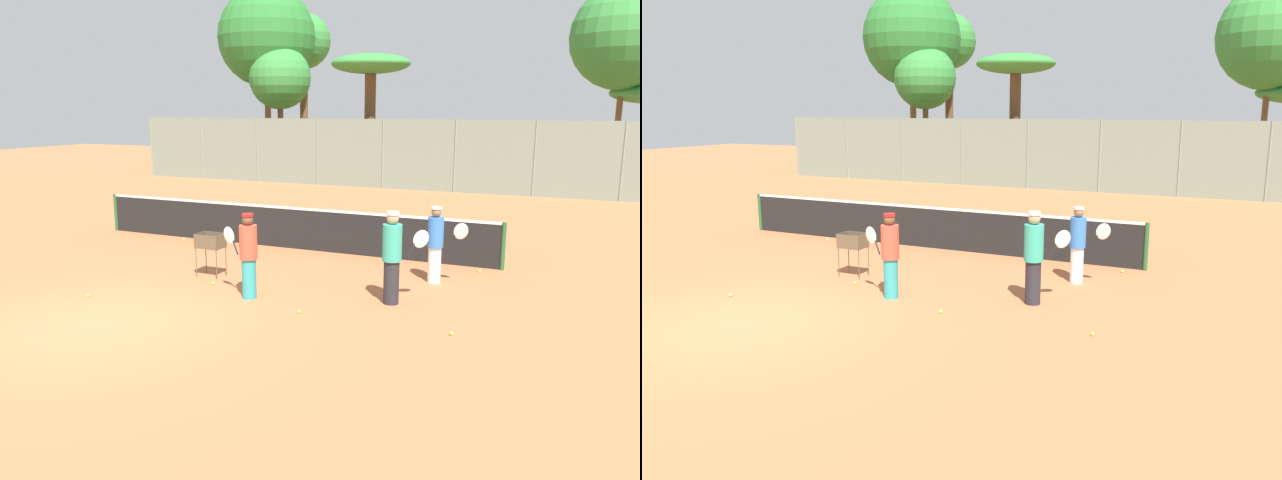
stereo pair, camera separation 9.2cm
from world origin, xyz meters
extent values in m
plane|color=#B7663D|center=(0.00, 0.00, 0.00)|extent=(80.00, 80.00, 0.00)
cylinder|color=#26592D|center=(-5.50, 6.47, 0.54)|extent=(0.10, 0.10, 1.07)
cylinder|color=#26592D|center=(5.50, 6.47, 0.54)|extent=(0.10, 0.10, 1.07)
cube|color=black|center=(0.00, 6.47, 0.51)|extent=(10.99, 0.01, 1.01)
cube|color=white|center=(0.00, 6.47, 1.04)|extent=(10.99, 0.02, 0.06)
cylinder|color=gray|center=(-14.38, 18.96, 1.52)|extent=(0.08, 0.08, 3.04)
cylinder|color=gray|center=(-11.19, 18.96, 1.52)|extent=(0.08, 0.08, 3.04)
cylinder|color=gray|center=(-7.99, 18.96, 1.52)|extent=(0.08, 0.08, 3.04)
cylinder|color=gray|center=(-4.79, 18.96, 1.52)|extent=(0.08, 0.08, 3.04)
cylinder|color=gray|center=(-1.60, 18.96, 1.52)|extent=(0.08, 0.08, 3.04)
cylinder|color=gray|center=(1.60, 18.96, 1.52)|extent=(0.08, 0.08, 3.04)
cylinder|color=gray|center=(4.79, 18.96, 1.52)|extent=(0.08, 0.08, 3.04)
cylinder|color=gray|center=(7.99, 18.96, 1.52)|extent=(0.08, 0.08, 3.04)
cube|color=gray|center=(0.00, 18.96, 1.52)|extent=(28.76, 0.01, 3.04)
cylinder|color=brown|center=(-8.08, 21.56, 2.04)|extent=(0.30, 0.30, 4.07)
sphere|color=#338438|center=(-8.08, 21.56, 5.03)|extent=(3.18, 3.18, 3.18)
cylinder|color=brown|center=(-2.92, 20.86, 2.53)|extent=(0.53, 0.53, 5.07)
ellipsoid|color=#338438|center=(-2.92, 20.86, 5.53)|extent=(3.69, 3.69, 0.92)
cylinder|color=brown|center=(7.73, 23.80, 2.59)|extent=(0.26, 0.26, 5.18)
sphere|color=#338438|center=(7.73, 23.80, 6.58)|extent=(4.66, 4.66, 4.66)
cylinder|color=brown|center=(-9.34, 22.50, 2.81)|extent=(0.34, 0.34, 5.61)
sphere|color=#28722D|center=(-9.34, 22.50, 7.16)|extent=(5.15, 5.15, 5.15)
cylinder|color=brown|center=(-8.30, 24.79, 3.11)|extent=(0.45, 0.45, 6.22)
sphere|color=#338438|center=(-8.30, 24.79, 7.12)|extent=(3.00, 3.00, 3.00)
cylinder|color=white|center=(4.37, 4.86, 0.37)|extent=(0.26, 0.26, 0.74)
cylinder|color=blue|center=(4.37, 4.86, 1.05)|extent=(0.33, 0.33, 0.62)
sphere|color=#8C6647|center=(4.37, 4.86, 1.47)|extent=(0.20, 0.20, 0.20)
cylinder|color=white|center=(4.37, 4.86, 1.55)|extent=(0.21, 0.21, 0.05)
cylinder|color=black|center=(4.72, 4.84, 0.90)|extent=(0.15, 0.04, 0.27)
ellipsoid|color=silver|center=(4.89, 4.84, 1.12)|extent=(0.40, 0.05, 0.43)
cylinder|color=teal|center=(1.48, 2.34, 0.38)|extent=(0.27, 0.27, 0.76)
cylinder|color=#E54C38|center=(1.48, 2.34, 1.08)|extent=(0.33, 0.33, 0.64)
sphere|color=brown|center=(1.48, 2.34, 1.50)|extent=(0.21, 0.21, 0.21)
cylinder|color=red|center=(1.48, 2.34, 1.59)|extent=(0.22, 0.22, 0.05)
cylinder|color=black|center=(1.14, 2.43, 0.92)|extent=(0.15, 0.07, 0.27)
ellipsoid|color=silver|center=(0.97, 2.48, 1.14)|extent=(0.39, 0.13, 0.43)
cylinder|color=#26262D|center=(4.01, 3.13, 0.40)|extent=(0.29, 0.29, 0.81)
cylinder|color=teal|center=(4.01, 3.13, 1.14)|extent=(0.35, 0.35, 0.67)
sphere|color=tan|center=(4.01, 3.13, 1.59)|extent=(0.22, 0.22, 0.22)
cylinder|color=white|center=(4.01, 3.13, 1.68)|extent=(0.23, 0.23, 0.05)
cylinder|color=black|center=(4.31, 3.33, 0.98)|extent=(0.14, 0.10, 0.27)
ellipsoid|color=silver|center=(4.46, 3.42, 1.20)|extent=(0.35, 0.24, 0.43)
cylinder|color=brown|center=(-0.31, 3.16, 0.32)|extent=(0.02, 0.02, 0.63)
cylinder|color=brown|center=(0.20, 3.16, 0.32)|extent=(0.02, 0.02, 0.63)
cylinder|color=brown|center=(-0.31, 3.52, 0.32)|extent=(0.02, 0.02, 0.63)
cylinder|color=brown|center=(0.20, 3.52, 0.32)|extent=(0.02, 0.02, 0.63)
cube|color=brown|center=(-0.06, 3.34, 0.64)|extent=(0.55, 0.40, 0.01)
cube|color=brown|center=(-0.06, 3.14, 0.78)|extent=(0.55, 0.01, 0.30)
cube|color=brown|center=(-0.06, 3.54, 0.78)|extent=(0.55, 0.01, 0.30)
cube|color=brown|center=(-0.33, 3.34, 0.78)|extent=(0.01, 0.40, 0.30)
cube|color=brown|center=(0.22, 3.34, 0.78)|extent=(0.01, 0.40, 0.30)
sphere|color=#D1E54C|center=(-0.23, 3.49, 0.73)|extent=(0.07, 0.07, 0.07)
sphere|color=#D1E54C|center=(0.14, 3.21, 0.68)|extent=(0.07, 0.07, 0.07)
sphere|color=#D1E54C|center=(0.08, 3.45, 0.68)|extent=(0.07, 0.07, 0.07)
sphere|color=#D1E54C|center=(0.15, 3.32, 0.73)|extent=(0.07, 0.07, 0.07)
sphere|color=#D1E54C|center=(0.01, 3.36, 0.73)|extent=(0.07, 0.07, 0.07)
sphere|color=#D1E54C|center=(-0.27, 3.30, 0.73)|extent=(0.07, 0.07, 0.07)
sphere|color=#D1E54C|center=(0.01, 3.27, 0.68)|extent=(0.07, 0.07, 0.07)
sphere|color=#D1E54C|center=(-0.13, 3.36, 0.68)|extent=(0.07, 0.07, 0.07)
sphere|color=#D1E54C|center=(0.12, 3.47, 0.68)|extent=(0.07, 0.07, 0.07)
sphere|color=#D1E54C|center=(0.11, 3.39, 0.73)|extent=(0.07, 0.07, 0.07)
sphere|color=#D1E54C|center=(-0.14, 3.49, 0.68)|extent=(0.07, 0.07, 0.07)
sphere|color=#D1E54C|center=(-0.12, 3.43, 0.68)|extent=(0.07, 0.07, 0.07)
sphere|color=#D1E54C|center=(-0.27, 3.27, 0.73)|extent=(0.07, 0.07, 0.07)
sphere|color=#D1E54C|center=(-2.84, 6.10, 0.03)|extent=(0.07, 0.07, 0.07)
sphere|color=#D1E54C|center=(-1.35, 1.12, 0.03)|extent=(0.07, 0.07, 0.07)
sphere|color=#D1E54C|center=(2.73, 1.93, 0.03)|extent=(0.07, 0.07, 0.07)
sphere|color=#D1E54C|center=(5.41, 1.95, 0.03)|extent=(0.07, 0.07, 0.07)
sphere|color=#D1E54C|center=(5.09, 6.06, 0.03)|extent=(0.07, 0.07, 0.07)
sphere|color=#D1E54C|center=(0.33, 2.81, 0.03)|extent=(0.07, 0.07, 0.07)
camera|label=1|loc=(7.38, -7.38, 3.52)|focal=35.00mm
camera|label=2|loc=(7.47, -7.34, 3.52)|focal=35.00mm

